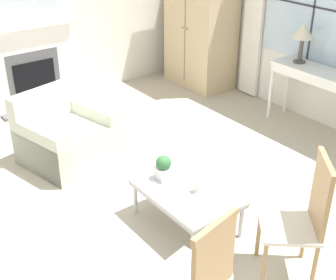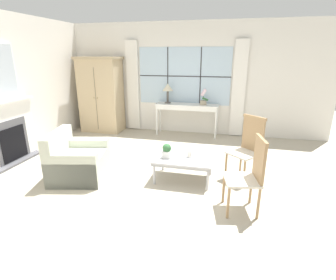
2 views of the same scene
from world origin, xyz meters
name	(u,v)px [view 2 (image 2 of 2)]	position (x,y,z in m)	size (l,w,h in m)	color
ground_plane	(151,181)	(0.00, 0.00, 0.00)	(14.00, 14.00, 0.00)	#B2A893
wall_back_windowed	(184,80)	(0.00, 3.02, 1.39)	(7.20, 0.14, 2.80)	silver
wall_left	(12,87)	(-3.03, 0.60, 1.40)	(0.06, 7.20, 2.80)	silver
fireplace	(6,126)	(-2.91, 0.16, 0.73)	(0.34, 1.30, 2.24)	#515156
armoire	(101,95)	(-2.18, 2.64, 0.99)	(1.14, 0.68, 1.96)	tan
console_table	(187,108)	(0.14, 2.73, 0.73)	(1.59, 0.42, 0.81)	white
table_lamp	(168,88)	(-0.37, 2.76, 1.20)	(0.27, 0.27, 0.50)	#4C4742
potted_orchid	(203,98)	(0.55, 2.73, 0.98)	(0.21, 0.16, 0.40)	tan
armchair_upholstered	(78,162)	(-1.25, -0.13, 0.28)	(1.03, 1.11, 0.81)	beige
side_chair_wooden	(248,145)	(1.55, 0.49, 0.60)	(0.62, 0.62, 1.07)	beige
accent_chair_wooden	(250,171)	(1.53, -0.53, 0.58)	(0.51, 0.51, 1.03)	beige
coffee_table	(184,160)	(0.52, 0.18, 0.35)	(0.96, 0.66, 0.39)	#BCBCC1
potted_plant_small	(167,151)	(0.25, 0.12, 0.52)	(0.15, 0.15, 0.24)	white
pillar_candle	(190,154)	(0.61, 0.23, 0.44)	(0.10, 0.10, 0.12)	silver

